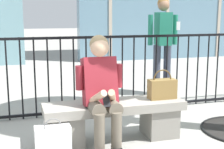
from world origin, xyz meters
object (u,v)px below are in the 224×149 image
at_px(shopping_bag, 53,142).
at_px(handbag_on_bench, 162,88).
at_px(bystander_at_railing, 163,39).
at_px(stone_bench, 114,117).
at_px(seated_person_with_phone, 102,88).

bearing_deg(shopping_bag, handbag_on_bench, 11.42).
xyz_separation_m(handbag_on_bench, bystander_at_railing, (0.85, 1.81, 0.43)).
bearing_deg(stone_bench, bystander_at_railing, 51.58).
relative_size(stone_bench, seated_person_with_phone, 1.32).
xyz_separation_m(stone_bench, shopping_bag, (-0.73, -0.27, -0.10)).
relative_size(seated_person_with_phone, bystander_at_railing, 0.71).
bearing_deg(bystander_at_railing, seated_person_with_phone, -129.89).
height_order(stone_bench, handbag_on_bench, handbag_on_bench).
height_order(handbag_on_bench, shopping_bag, handbag_on_bench).
relative_size(shopping_bag, bystander_at_railing, 0.25).
bearing_deg(handbag_on_bench, seated_person_with_phone, -171.18).
bearing_deg(bystander_at_railing, handbag_on_bench, -115.10).
relative_size(stone_bench, shopping_bag, 3.69).
relative_size(handbag_on_bench, shopping_bag, 0.81).
height_order(handbag_on_bench, bystander_at_railing, bystander_at_railing).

